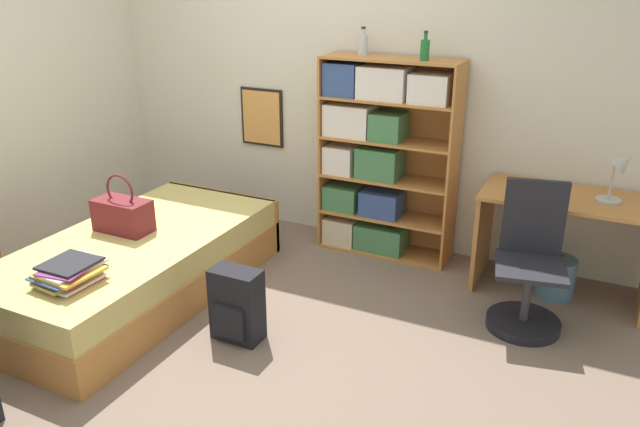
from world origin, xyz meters
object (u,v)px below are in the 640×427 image
at_px(bottle_green, 363,44).
at_px(desk, 565,227).
at_px(bookcase, 375,154).
at_px(book_stack_on_bed, 70,273).
at_px(waste_bin, 556,277).
at_px(bed, 138,265).
at_px(bottle_brown, 425,49).
at_px(backpack, 237,305).
at_px(desk_chair, 528,282).
at_px(handbag, 123,214).
at_px(desk_lamp, 621,169).

xyz_separation_m(bottle_green, desk, (1.55, -0.16, -1.09)).
bearing_deg(bookcase, book_stack_on_bed, -116.39).
bearing_deg(waste_bin, bed, -154.49).
relative_size(bottle_brown, backpack, 0.44).
bearing_deg(bookcase, bottle_green, 163.26).
height_order(desk_chair, waste_bin, desk_chair).
bearing_deg(handbag, desk, 24.73).
relative_size(handbag, bottle_green, 2.01).
bearing_deg(desk_chair, backpack, -148.50).
relative_size(bookcase, desk_chair, 1.65).
bearing_deg(desk, waste_bin, -96.47).
bearing_deg(waste_bin, book_stack_on_bed, -141.99).
bearing_deg(book_stack_on_bed, handbag, 109.82).
relative_size(desk, desk_lamp, 3.07).
distance_m(bookcase, desk, 1.45).
bearing_deg(desk_lamp, bottle_green, 175.18).
xyz_separation_m(book_stack_on_bed, bookcase, (1.03, 2.07, 0.29)).
xyz_separation_m(bottle_green, bottle_brown, (0.49, -0.09, -0.00)).
bearing_deg(desk_chair, book_stack_on_bed, -148.08).
bearing_deg(bed, desk_lamp, 24.34).
bearing_deg(bookcase, handbag, -133.49).
xyz_separation_m(bottle_green, backpack, (-0.11, -1.62, -1.36)).
bearing_deg(bottle_green, bookcase, -16.74).
relative_size(desk, waste_bin, 4.02).
bearing_deg(desk_lamp, desk, -179.34).
height_order(book_stack_on_bed, desk_chair, desk_chair).
height_order(desk, waste_bin, desk).
relative_size(bed, bottle_green, 10.36).
bearing_deg(desk_lamp, bottle_brown, 177.07).
distance_m(book_stack_on_bed, backpack, 0.96).
bearing_deg(desk_chair, bed, -162.72).
relative_size(bookcase, waste_bin, 5.48).
distance_m(bed, backpack, 0.93).
xyz_separation_m(handbag, desk, (2.70, 1.24, -0.06)).
bearing_deg(waste_bin, desk_chair, -105.59).
bearing_deg(desk, bookcase, 175.37).
distance_m(bookcase, bottle_green, 0.82).
bearing_deg(bookcase, bed, -129.77).
bearing_deg(desk_lamp, backpack, -142.85).
height_order(bottle_brown, desk_lamp, bottle_brown).
bearing_deg(desk, book_stack_on_bed, -141.24).
relative_size(book_stack_on_bed, bottle_green, 1.91).
relative_size(handbag, backpack, 0.89).
bearing_deg(backpack, desk_chair, 31.50).
relative_size(bed, book_stack_on_bed, 5.42).
bearing_deg(handbag, waste_bin, 23.76).
height_order(bookcase, bottle_brown, bottle_brown).
bearing_deg(bookcase, desk_lamp, -3.79).
bearing_deg(desk_lamp, handbag, -157.22).
distance_m(bottle_green, bottle_brown, 0.50).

